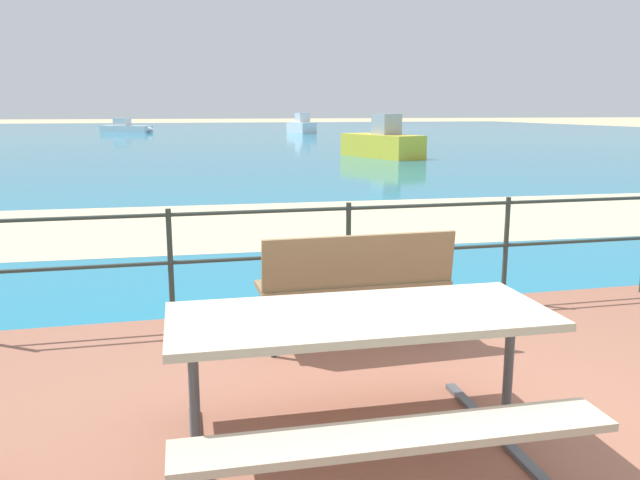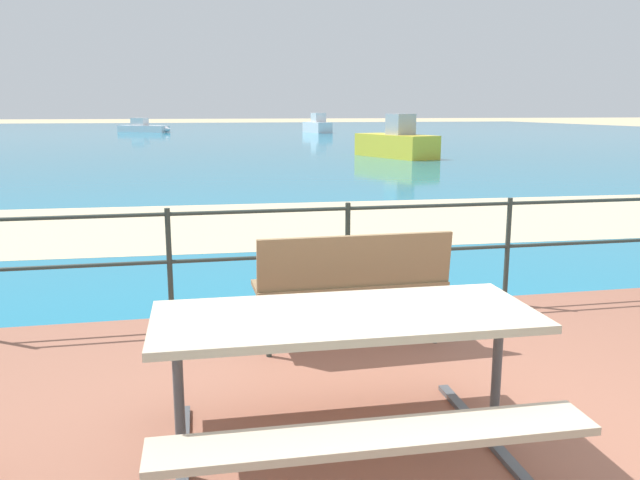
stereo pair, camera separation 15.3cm
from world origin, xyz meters
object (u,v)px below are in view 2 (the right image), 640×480
Objects in this scene: boat_near at (394,143)px; boat_mid at (144,128)px; picnic_table at (345,349)px; boat_far at (317,126)px; park_bench at (352,276)px.

boat_mid is (-10.83, 29.55, -0.16)m from boat_near.
boat_far reaches higher than picnic_table.
boat_far is (2.22, 25.67, 0.01)m from boat_near.
boat_far reaches higher than boat_mid.
boat_mid is at bearing 1.34° from boat_near.
boat_far is at bearing -23.73° from boat_near.
park_bench is 45.60m from boat_far.
park_bench is 0.38× the size of boat_far.
boat_far is at bearing 21.50° from boat_mid.
boat_far is (9.22, 46.30, -0.13)m from picnic_table.
park_bench is 0.33× the size of boat_mid.
picnic_table is 47.21m from boat_far.
picnic_table is 0.43× the size of boat_mid.
boat_mid is at bearing 95.45° from picnic_table.
picnic_table is 50.32m from boat_mid.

